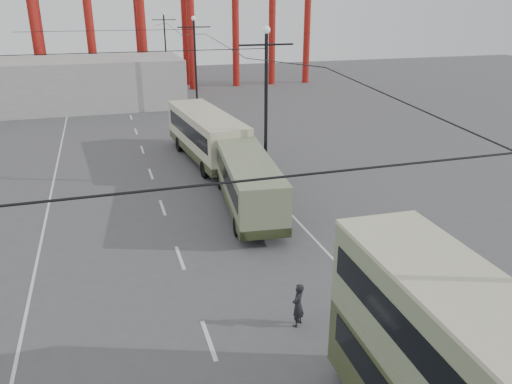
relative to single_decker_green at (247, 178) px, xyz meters
name	(u,v)px	position (x,y,z in m)	size (l,w,h in m)	color
road_markings	(157,185)	(-4.31, 4.95, -1.65)	(12.52, 120.00, 0.01)	silver
lamp_post_mid	(266,109)	(2.15, 3.25, 3.02)	(3.20, 0.44, 9.32)	black
lamp_post_far	(196,66)	(2.15, 25.25, 3.02)	(3.20, 0.44, 9.32)	black
lamp_post_distant	(166,48)	(2.15, 47.25, 3.02)	(3.20, 0.44, 9.32)	black
fairground_shed	(76,83)	(-9.45, 32.25, 0.84)	(22.00, 10.00, 5.00)	#9A9A95
single_decker_green	(247,178)	(0.00, 0.00, 0.00)	(3.56, 10.60, 2.94)	gray
single_decker_cream	(206,134)	(-0.28, 9.07, 0.26)	(3.72, 11.13, 3.40)	beige
pedestrian	(298,305)	(-1.31, -10.83, -0.85)	(0.59, 0.39, 1.61)	black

